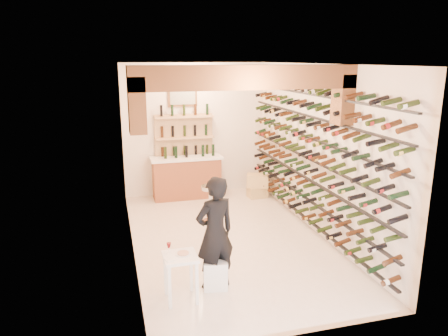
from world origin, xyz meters
name	(u,v)px	position (x,y,z in m)	size (l,w,h in m)	color
ground	(228,239)	(0.00, 0.00, 0.00)	(6.00, 6.00, 0.00)	beige
room_shell	(233,122)	(0.00, -0.26, 2.25)	(3.52, 6.02, 3.21)	silver
wine_rack	(306,154)	(1.53, 0.00, 1.55)	(0.32, 5.70, 2.56)	black
back_counter	(187,176)	(-0.30, 2.65, 0.53)	(1.70, 0.62, 1.29)	brown
back_shelving	(184,148)	(-0.30, 2.89, 1.17)	(1.40, 0.31, 2.73)	tan
tasting_table	(180,263)	(-1.20, -1.83, 0.55)	(0.47, 0.47, 0.81)	white
white_stool	(215,273)	(-0.66, -1.62, 0.22)	(0.35, 0.35, 0.43)	white
person	(215,233)	(-0.65, -1.62, 0.85)	(0.62, 0.41, 1.70)	black
chrome_barstool	(211,202)	(-0.13, 0.87, 0.46)	(0.41, 0.41, 0.79)	silver
crate_lower	(257,192)	(1.36, 2.20, 0.14)	(0.45, 0.32, 0.27)	tan
crate_upper	(258,181)	(1.36, 2.20, 0.42)	(0.52, 0.35, 0.30)	tan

